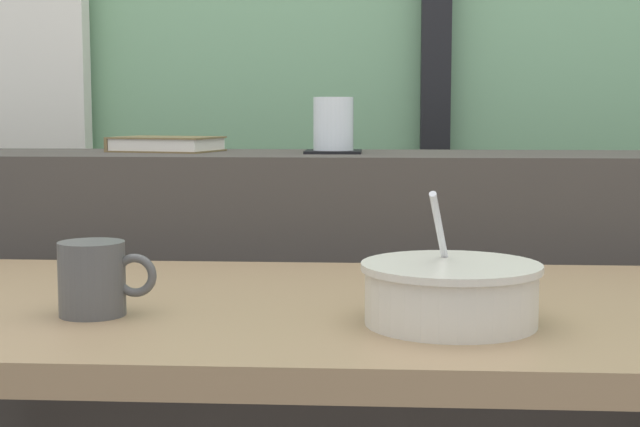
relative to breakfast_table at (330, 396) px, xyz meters
The scene contains 7 objects.
dark_console_ledge 0.59m from the breakfast_table, 95.89° to the left, with size 2.80×0.32×0.89m, color #423D38.
breakfast_table is the anchor object (origin of this frame).
coaster_square 0.62m from the breakfast_table, 92.46° to the left, with size 0.10×0.10×0.01m, color black.
juice_glass 0.65m from the breakfast_table, 92.46° to the left, with size 0.07×0.07×0.09m.
closed_book 0.75m from the breakfast_table, 119.26° to the left, with size 0.21×0.18×0.03m.
soup_bowl 0.23m from the breakfast_table, 39.13° to the right, with size 0.20×0.20×0.15m.
ceramic_mug 0.32m from the breakfast_table, 160.89° to the right, with size 0.11×0.08×0.08m.
Camera 1 is at (0.12, -1.16, 0.97)m, focal length 53.45 mm.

